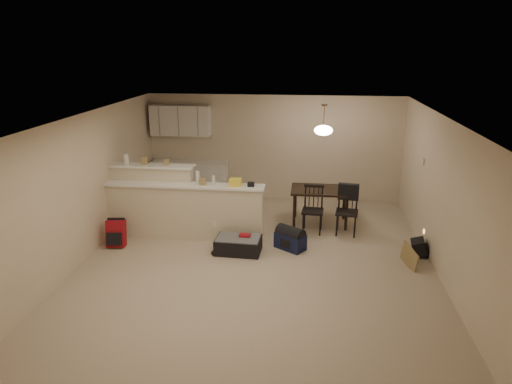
# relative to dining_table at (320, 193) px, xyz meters

# --- Properties ---
(room) EXTENTS (7.00, 7.02, 2.50)m
(room) POSITION_rel_dining_table_xyz_m (-1.10, -1.95, 0.59)
(room) COLOR tan
(room) RESTS_ON ground
(breakfast_bar) EXTENTS (3.08, 0.58, 1.39)m
(breakfast_bar) POSITION_rel_dining_table_xyz_m (-2.86, -0.97, -0.06)
(breakfast_bar) COLOR beige
(breakfast_bar) RESTS_ON ground
(upper_cabinets) EXTENTS (1.40, 0.34, 0.70)m
(upper_cabinets) POSITION_rel_dining_table_xyz_m (-3.30, 1.37, 1.24)
(upper_cabinets) COLOR white
(upper_cabinets) RESTS_ON room
(kitchen_counter) EXTENTS (1.80, 0.60, 0.90)m
(kitchen_counter) POSITION_rel_dining_table_xyz_m (-3.10, 1.24, -0.21)
(kitchen_counter) COLOR white
(kitchen_counter) RESTS_ON ground
(thermostat) EXTENTS (0.02, 0.12, 0.12)m
(thermostat) POSITION_rel_dining_table_xyz_m (1.88, -0.40, 0.84)
(thermostat) COLOR beige
(thermostat) RESTS_ON room
(jar) EXTENTS (0.10, 0.10, 0.20)m
(jar) POSITION_rel_dining_table_xyz_m (-3.79, -0.83, 0.83)
(jar) COLOR silver
(jar) RESTS_ON breakfast_bar
(cereal_box) EXTENTS (0.10, 0.07, 0.16)m
(cereal_box) POSITION_rel_dining_table_xyz_m (-3.42, -0.83, 0.81)
(cereal_box) COLOR #957D4C
(cereal_box) RESTS_ON breakfast_bar
(small_box) EXTENTS (0.08, 0.06, 0.12)m
(small_box) POSITION_rel_dining_table_xyz_m (-2.98, -0.83, 0.79)
(small_box) COLOR #957D4C
(small_box) RESTS_ON breakfast_bar
(bottle_a) EXTENTS (0.07, 0.07, 0.26)m
(bottle_a) POSITION_rel_dining_table_xyz_m (-2.33, -1.05, 0.56)
(bottle_a) COLOR silver
(bottle_a) RESTS_ON breakfast_bar
(bottle_b) EXTENTS (0.06, 0.06, 0.18)m
(bottle_b) POSITION_rel_dining_table_xyz_m (-2.03, -1.05, 0.52)
(bottle_b) COLOR silver
(bottle_b) RESTS_ON breakfast_bar
(bag_lump) EXTENTS (0.22, 0.18, 0.14)m
(bag_lump) POSITION_rel_dining_table_xyz_m (-1.61, -1.05, 0.50)
(bag_lump) COLOR #957D4C
(bag_lump) RESTS_ON breakfast_bar
(pouch) EXTENTS (0.12, 0.10, 0.08)m
(pouch) POSITION_rel_dining_table_xyz_m (-1.32, -1.05, 0.47)
(pouch) COLOR #957D4C
(pouch) RESTS_ON breakfast_bar
(extra_item_x) EXTENTS (0.12, 0.10, 0.13)m
(extra_item_x) POSITION_rel_dining_table_xyz_m (-2.23, -1.05, 0.49)
(extra_item_x) COLOR #957D4C
(extra_item_x) RESTS_ON breakfast_bar
(dining_table) EXTENTS (1.21, 0.81, 0.76)m
(dining_table) POSITION_rel_dining_table_xyz_m (0.00, 0.00, 0.00)
(dining_table) COLOR black
(dining_table) RESTS_ON ground
(pendant_lamp) EXTENTS (0.36, 0.36, 0.62)m
(pendant_lamp) POSITION_rel_dining_table_xyz_m (0.00, 0.00, 1.33)
(pendant_lamp) COLOR brown
(pendant_lamp) RESTS_ON room
(dining_chair_near) EXTENTS (0.44, 0.43, 0.95)m
(dining_chair_near) POSITION_rel_dining_table_xyz_m (-0.15, -0.50, -0.19)
(dining_chair_near) COLOR black
(dining_chair_near) RESTS_ON ground
(dining_chair_far) EXTENTS (0.47, 0.46, 0.97)m
(dining_chair_far) POSITION_rel_dining_table_xyz_m (0.51, -0.52, -0.18)
(dining_chair_far) COLOR black
(dining_chair_far) RESTS_ON ground
(suitcase) EXTENTS (0.83, 0.56, 0.27)m
(suitcase) POSITION_rel_dining_table_xyz_m (-1.48, -1.59, -0.53)
(suitcase) COLOR black
(suitcase) RESTS_ON ground
(red_backpack) EXTENTS (0.35, 0.24, 0.50)m
(red_backpack) POSITION_rel_dining_table_xyz_m (-3.79, -1.59, -0.41)
(red_backpack) COLOR maroon
(red_backpack) RESTS_ON ground
(navy_duffel) EXTENTS (0.62, 0.56, 0.30)m
(navy_duffel) POSITION_rel_dining_table_xyz_m (-0.56, -1.34, -0.51)
(navy_duffel) COLOR #13193D
(navy_duffel) RESTS_ON ground
(black_daypack) EXTENTS (0.27, 0.35, 0.29)m
(black_daypack) POSITION_rel_dining_table_xyz_m (1.75, -1.34, -0.52)
(black_daypack) COLOR black
(black_daypack) RESTS_ON ground
(cardboard_sheet) EXTENTS (0.18, 0.46, 0.37)m
(cardboard_sheet) POSITION_rel_dining_table_xyz_m (1.48, -1.83, -0.48)
(cardboard_sheet) COLOR #957D4C
(cardboard_sheet) RESTS_ON ground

